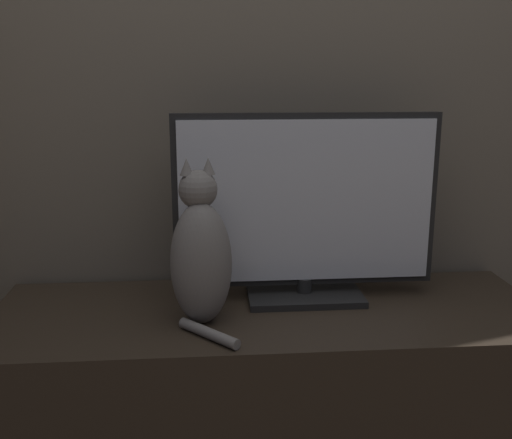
% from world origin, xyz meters
% --- Properties ---
extents(wall_back, '(4.80, 0.05, 2.60)m').
position_xyz_m(wall_back, '(0.00, 1.22, 1.30)').
color(wall_back, '#756B5B').
rests_on(wall_back, ground_plane).
extents(tv_stand, '(1.59, 0.56, 0.53)m').
position_xyz_m(tv_stand, '(0.00, 0.90, 0.26)').
color(tv_stand, '#33281E').
rests_on(tv_stand, ground_plane).
extents(tv, '(0.78, 0.21, 0.55)m').
position_xyz_m(tv, '(0.11, 0.99, 0.80)').
color(tv, black).
rests_on(tv, tv_stand).
extents(cat, '(0.19, 0.28, 0.45)m').
position_xyz_m(cat, '(-0.19, 0.84, 0.72)').
color(cat, gray).
rests_on(cat, tv_stand).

